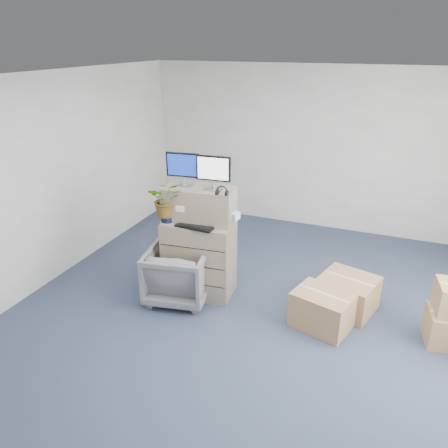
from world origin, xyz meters
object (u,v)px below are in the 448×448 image
(monitor_left, at_px, (183,167))
(keyboard, at_px, (195,226))
(monitor_right, at_px, (213,171))
(office_chair, at_px, (178,272))
(filing_cabinet_lower, at_px, (200,258))
(water_bottle, at_px, (206,213))
(potted_plant, at_px, (167,204))

(monitor_left, bearing_deg, keyboard, -47.15)
(monitor_right, bearing_deg, office_chair, -148.43)
(filing_cabinet_lower, height_order, water_bottle, water_bottle)
(monitor_right, bearing_deg, keyboard, -132.88)
(water_bottle, xyz_separation_m, potted_plant, (-0.45, -0.20, 0.14))
(filing_cabinet_lower, bearing_deg, keyboard, -83.97)
(keyboard, bearing_deg, monitor_right, 54.54)
(filing_cabinet_lower, height_order, monitor_right, monitor_right)
(monitor_right, relative_size, keyboard, 0.89)
(filing_cabinet_lower, bearing_deg, water_bottle, 14.22)
(potted_plant, bearing_deg, water_bottle, 24.15)
(monitor_right, xyz_separation_m, potted_plant, (-0.55, -0.19, -0.42))
(keyboard, distance_m, potted_plant, 0.46)
(office_chair, bearing_deg, water_bottle, -145.20)
(potted_plant, bearing_deg, keyboard, -1.26)
(keyboard, height_order, water_bottle, water_bottle)
(monitor_right, distance_m, water_bottle, 0.57)
(water_bottle, height_order, office_chair, water_bottle)
(filing_cabinet_lower, distance_m, office_chair, 0.33)
(monitor_left, relative_size, keyboard, 0.88)
(water_bottle, xyz_separation_m, office_chair, (-0.28, -0.29, -0.74))
(water_bottle, bearing_deg, monitor_left, 179.22)
(filing_cabinet_lower, relative_size, water_bottle, 4.51)
(monitor_left, height_order, potted_plant, monitor_left)
(filing_cabinet_lower, xyz_separation_m, monitor_right, (0.20, 0.03, 1.19))
(potted_plant, bearing_deg, monitor_right, 19.45)
(filing_cabinet_lower, xyz_separation_m, water_bottle, (0.10, 0.03, 0.63))
(keyboard, distance_m, water_bottle, 0.24)
(monitor_right, xyz_separation_m, water_bottle, (-0.10, 0.01, -0.56))
(monitor_left, distance_m, monitor_right, 0.41)
(filing_cabinet_lower, distance_m, potted_plant, 0.86)
(monitor_left, bearing_deg, monitor_right, -8.30)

